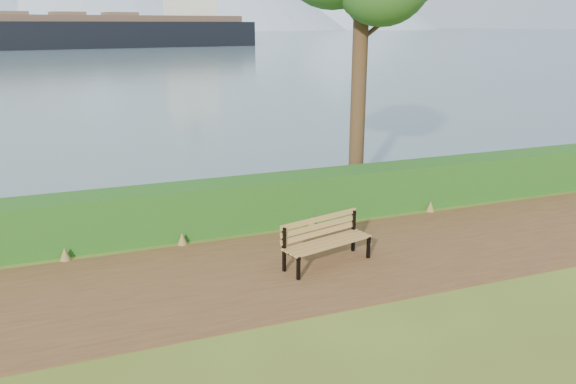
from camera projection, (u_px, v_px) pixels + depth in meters
name	position (u px, v px, depth m)	size (l,w,h in m)	color
ground	(272.00, 279.00, 9.30)	(140.00, 140.00, 0.00)	#455819
path	(266.00, 272.00, 9.57)	(40.00, 3.40, 0.01)	#51311B
hedge	(230.00, 205.00, 11.49)	(32.00, 0.85, 1.00)	#194D16
water	(75.00, 34.00, 242.23)	(700.00, 510.00, 0.00)	#435C6C
bench	(325.00, 238.00, 9.80)	(1.74, 0.89, 0.84)	black
cargo_ship	(95.00, 31.00, 97.85)	(62.60, 18.99, 18.77)	black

